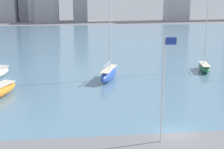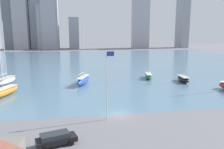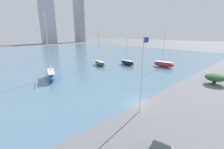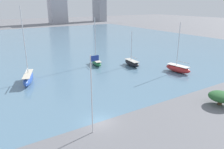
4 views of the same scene
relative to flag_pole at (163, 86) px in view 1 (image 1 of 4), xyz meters
name	(u,v)px [view 1 (image 1 of 4)]	position (x,y,z in m)	size (l,w,h in m)	color
ground_plane	(176,133)	(2.16, 1.88, -5.91)	(500.00, 500.00, 0.00)	slate
harbor_water	(110,43)	(2.16, 71.88, -5.91)	(180.00, 140.00, 0.00)	slate
flag_pole	(163,86)	(0.00, 0.00, 0.00)	(1.24, 0.14, 10.86)	silver
sailboat_green	(204,67)	(16.82, 29.92, -4.99)	(3.22, 7.29, 13.39)	#236B3D
sailboat_blue	(109,74)	(-2.93, 25.00, -4.70)	(4.69, 8.96, 16.39)	#284CA8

